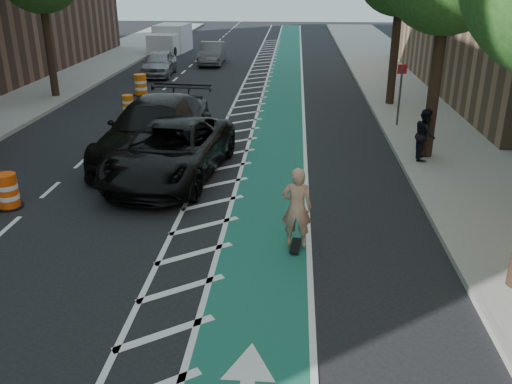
# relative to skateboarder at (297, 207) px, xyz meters

# --- Properties ---
(ground) EXTENTS (120.00, 120.00, 0.00)m
(ground) POSITION_rel_skateboarder_xyz_m (-3.70, -1.81, -1.00)
(ground) COLOR black
(ground) RESTS_ON ground
(bike_lane) EXTENTS (2.00, 90.00, 0.01)m
(bike_lane) POSITION_rel_skateboarder_xyz_m (-0.70, 8.19, -0.99)
(bike_lane) COLOR #1B6157
(bike_lane) RESTS_ON ground
(buffer_strip) EXTENTS (1.40, 90.00, 0.01)m
(buffer_strip) POSITION_rel_skateboarder_xyz_m (-2.20, 8.19, -1.00)
(buffer_strip) COLOR silver
(buffer_strip) RESTS_ON ground
(sidewalk_right) EXTENTS (5.00, 90.00, 0.15)m
(sidewalk_right) POSITION_rel_skateboarder_xyz_m (5.80, 8.19, -0.93)
(sidewalk_right) COLOR gray
(sidewalk_right) RESTS_ON ground
(curb_right) EXTENTS (0.12, 90.00, 0.16)m
(curb_right) POSITION_rel_skateboarder_xyz_m (3.35, 8.19, -0.92)
(curb_right) COLOR gray
(curb_right) RESTS_ON ground
(curb_left) EXTENTS (0.12, 90.00, 0.16)m
(curb_left) POSITION_rel_skateboarder_xyz_m (-10.75, 8.19, -0.92)
(curb_left) COLOR gray
(curb_left) RESTS_ON ground
(sign_post) EXTENTS (0.35, 0.08, 2.47)m
(sign_post) POSITION_rel_skateboarder_xyz_m (3.90, 10.19, 0.35)
(sign_post) COLOR #4C4C4C
(sign_post) RESTS_ON ground
(skateboard) EXTENTS (0.27, 0.73, 0.10)m
(skateboard) POSITION_rel_skateboarder_xyz_m (-0.00, -0.00, -0.92)
(skateboard) COLOR black
(skateboard) RESTS_ON ground
(skateboarder) EXTENTS (0.70, 0.49, 1.81)m
(skateboarder) POSITION_rel_skateboarder_xyz_m (0.00, 0.00, 0.00)
(skateboarder) COLOR tan
(skateboarder) RESTS_ON skateboard
(suv_near) EXTENTS (3.42, 6.16, 1.63)m
(suv_near) POSITION_rel_skateboarder_xyz_m (-3.70, 4.33, -0.19)
(suv_near) COLOR black
(suv_near) RESTS_ON ground
(suv_far) EXTENTS (3.25, 6.73, 1.89)m
(suv_far) POSITION_rel_skateboarder_xyz_m (-4.58, 6.06, -0.06)
(suv_far) COLOR black
(suv_far) RESTS_ON ground
(car_silver) EXTENTS (1.89, 4.26, 1.43)m
(car_silver) POSITION_rel_skateboarder_xyz_m (-8.08, 20.98, -0.29)
(car_silver) COLOR gray
(car_silver) RESTS_ON ground
(car_grey) EXTENTS (1.60, 4.29, 1.40)m
(car_grey) POSITION_rel_skateboarder_xyz_m (-5.60, 25.36, -0.30)
(car_grey) COLOR #525156
(car_grey) RESTS_ON ground
(pedestrian) EXTENTS (0.69, 0.85, 1.62)m
(pedestrian) POSITION_rel_skateboarder_xyz_m (4.00, 6.04, -0.04)
(pedestrian) COLOR black
(pedestrian) RESTS_ON sidewalk_right
(box_truck) EXTENTS (2.54, 4.95, 1.99)m
(box_truck) POSITION_rel_skateboarder_xyz_m (-9.51, 30.66, -0.08)
(box_truck) COLOR silver
(box_truck) RESTS_ON ground
(barrel_a) EXTENTS (0.67, 0.67, 0.92)m
(barrel_a) POSITION_rel_skateboarder_xyz_m (-7.43, 1.75, -0.57)
(barrel_a) COLOR #F84E0D
(barrel_a) RESTS_ON ground
(barrel_b) EXTENTS (0.59, 0.59, 0.80)m
(barrel_b) POSITION_rel_skateboarder_xyz_m (-7.24, 11.82, -0.62)
(barrel_b) COLOR orange
(barrel_b) RESTS_ON ground
(barrel_c) EXTENTS (0.75, 0.75, 1.03)m
(barrel_c) POSITION_rel_skateboarder_xyz_m (-7.70, 15.54, -0.52)
(barrel_c) COLOR orange
(barrel_c) RESTS_ON ground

